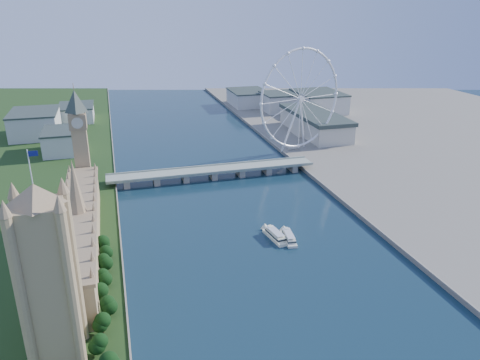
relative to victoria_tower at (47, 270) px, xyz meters
name	(u,v)px	position (x,y,z in m)	size (l,w,h in m)	color
tree_row	(104,324)	(22.00, 11.00, -44.85)	(9.17, 201.17, 22.45)	black
victoria_tower	(47,270)	(0.00, 0.00, 0.00)	(28.16, 28.16, 112.00)	tan
parliament_range	(81,230)	(7.00, 115.00, -36.01)	(24.00, 200.00, 70.00)	tan
big_ben	(79,130)	(7.00, 223.00, 12.08)	(20.02, 20.02, 110.00)	tan
westminster_bridge	(213,172)	(135.00, 245.00, -47.86)	(220.00, 22.00, 9.50)	gray
london_eye	(301,99)	(254.98, 300.08, 13.03)	(113.60, 39.12, 124.30)	silver
county_hall	(314,135)	(310.00, 375.00, -54.49)	(54.00, 144.00, 35.00)	beige
city_skyline	(201,109)	(174.22, 505.08, -37.53)	(505.00, 280.00, 32.00)	beige
tour_boat_near	(275,239)	(152.33, 96.90, -54.49)	(8.39, 32.66, 7.24)	#F3F1CD
tour_boat_far	(289,240)	(161.69, 91.47, -54.49)	(7.74, 30.25, 6.69)	silver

